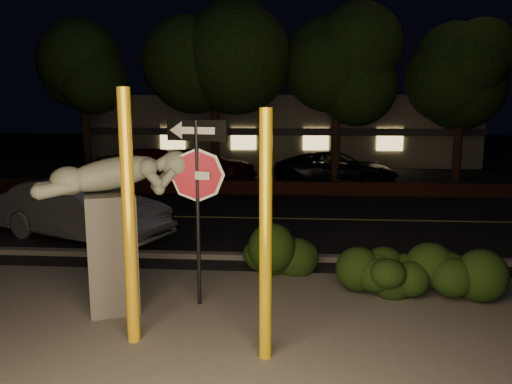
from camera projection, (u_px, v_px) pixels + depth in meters
ground at (271, 200)px, 18.01m from camera, size 90.00×90.00×0.00m
patio at (233, 339)px, 7.20m from camera, size 14.00×6.00×0.02m
road at (266, 218)px, 15.06m from camera, size 80.00×8.00×0.01m
lane_marking at (266, 218)px, 15.06m from camera, size 80.00×0.12×0.00m
curb at (255, 257)px, 11.02m from camera, size 80.00×0.25×0.12m
brick_wall at (272, 188)px, 19.25m from camera, size 40.00×0.35×0.50m
parking_lot at (277, 175)px, 24.89m from camera, size 40.00×12.00×0.01m
building at (282, 128)px, 32.41m from camera, size 22.00×10.20×4.00m
tree_far_a at (82, 58)px, 20.68m from camera, size 4.60×4.60×7.43m
tree_far_b at (214, 40)px, 20.34m from camera, size 5.20×5.20×8.41m
tree_far_c at (338, 47)px, 19.63m from camera, size 4.80×4.80×7.84m
tree_far_d at (464, 54)px, 19.78m from camera, size 4.40×4.40×7.42m
yellow_pole_left at (129, 220)px, 6.85m from camera, size 0.18×0.18×3.58m
yellow_pole_right at (266, 238)px, 6.40m from camera, size 0.17×0.17×3.32m
signpost at (197, 176)px, 8.11m from camera, size 1.03×0.31×3.12m
sculpture at (114, 215)px, 8.00m from camera, size 2.39×1.48×2.62m
hedge_center at (278, 251)px, 9.79m from camera, size 2.29×1.66×1.08m
hedge_right at (380, 269)px, 8.73m from camera, size 1.79×1.28×1.06m
hedge_far_right at (459, 271)px, 8.63m from camera, size 1.62×1.18×1.02m
silver_sedan at (83, 209)px, 12.63m from camera, size 4.98×3.35×1.55m
parked_car_red at (153, 165)px, 21.68m from camera, size 5.14×2.73×1.67m
parked_car_darkred at (201, 166)px, 22.16m from camera, size 5.54×4.15×1.49m
parked_car_dark at (336, 169)px, 21.38m from camera, size 5.57×3.46×1.44m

